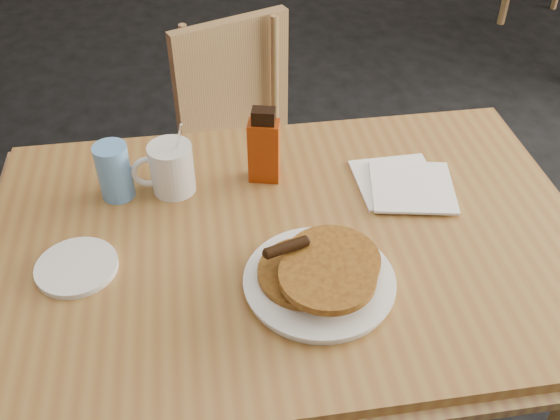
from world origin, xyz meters
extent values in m
cube|color=olive|center=(0.03, 0.03, 0.73)|extent=(1.26, 0.89, 0.04)
cube|color=#9A7F48|center=(0.03, 0.03, 0.71)|extent=(1.30, 0.93, 0.02)
cylinder|color=#9A7F48|center=(0.55, 0.35, 0.35)|extent=(0.04, 0.04, 0.71)
cube|color=#9A7F48|center=(0.06, 0.70, 0.41)|extent=(0.47, 0.47, 0.04)
cube|color=#9A7F48|center=(0.06, 0.87, 0.63)|extent=(0.37, 0.15, 0.41)
cylinder|color=#9A7F48|center=(-0.10, 0.54, 0.19)|extent=(0.04, 0.04, 0.39)
cylinder|color=#9A7F48|center=(0.21, 0.85, 0.19)|extent=(0.04, 0.04, 0.39)
cylinder|color=white|center=(0.05, -0.11, 0.76)|extent=(0.27, 0.27, 0.02)
cylinder|color=white|center=(0.05, -0.11, 0.77)|extent=(0.28, 0.28, 0.01)
cylinder|color=#91601E|center=(0.03, -0.10, 0.78)|extent=(0.17, 0.17, 0.01)
cylinder|color=#91601E|center=(0.08, -0.09, 0.79)|extent=(0.18, 0.18, 0.01)
cylinder|color=#91601E|center=(0.06, -0.14, 0.81)|extent=(0.17, 0.17, 0.01)
cylinder|color=black|center=(0.00, -0.07, 0.82)|extent=(0.08, 0.04, 0.02)
cylinder|color=white|center=(-0.18, 0.23, 0.81)|extent=(0.09, 0.09, 0.11)
torus|color=white|center=(-0.22, 0.23, 0.81)|extent=(0.08, 0.01, 0.08)
cylinder|color=black|center=(-0.18, 0.23, 0.85)|extent=(0.08, 0.08, 0.01)
cylinder|color=silver|center=(-0.16, 0.23, 0.84)|extent=(0.04, 0.05, 0.16)
cube|color=maroon|center=(0.02, 0.23, 0.82)|extent=(0.08, 0.06, 0.14)
cube|color=black|center=(0.02, 0.23, 0.91)|extent=(0.06, 0.05, 0.03)
cube|color=white|center=(0.30, 0.14, 0.75)|extent=(0.19, 0.19, 0.01)
cube|color=white|center=(0.32, 0.11, 0.76)|extent=(0.22, 0.22, 0.01)
cylinder|color=#5F99DF|center=(-0.29, 0.24, 0.81)|extent=(0.07, 0.07, 0.12)
cylinder|color=white|center=(-0.38, 0.03, 0.76)|extent=(0.20, 0.20, 0.01)
camera|label=1|loc=(-0.19, -0.84, 1.60)|focal=40.00mm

